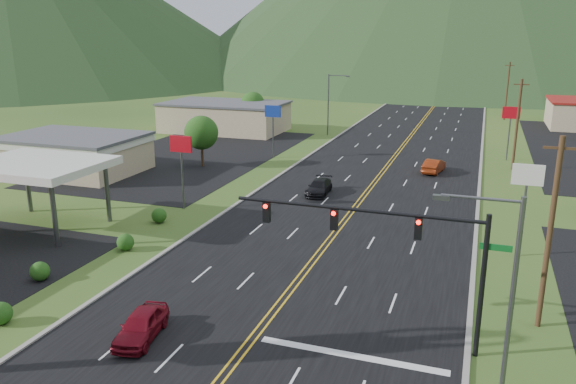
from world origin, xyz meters
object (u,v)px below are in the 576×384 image
(traffic_signal, at_px, (396,240))
(car_red_near, at_px, (141,326))
(car_dark_mid, at_px, (319,188))
(streetlight_east, at_px, (504,293))
(streetlight_west, at_px, (330,100))
(car_red_far, at_px, (434,166))
(gas_canopy, at_px, (36,167))

(traffic_signal, bearing_deg, car_red_near, -161.72)
(car_red_near, bearing_deg, traffic_signal, 8.33)
(car_dark_mid, bearing_deg, streetlight_east, -63.99)
(streetlight_east, height_order, streetlight_west, same)
(traffic_signal, distance_m, streetlight_east, 6.17)
(car_red_far, bearing_deg, gas_canopy, 55.77)
(streetlight_east, bearing_deg, car_red_far, 98.24)
(streetlight_west, height_order, gas_canopy, streetlight_west)
(traffic_signal, xyz_separation_m, car_red_far, (-1.18, 36.52, -4.58))
(car_red_near, bearing_deg, streetlight_east, -10.40)
(car_dark_mid, height_order, car_red_far, car_red_far)
(streetlight_east, bearing_deg, gas_canopy, 160.12)
(gas_canopy, xyz_separation_m, car_red_near, (16.78, -11.87, -4.17))
(traffic_signal, relative_size, car_red_near, 3.16)
(traffic_signal, relative_size, gas_canopy, 1.31)
(traffic_signal, xyz_separation_m, streetlight_east, (4.70, -4.00, -0.15))
(streetlight_west, xyz_separation_m, car_red_near, (6.46, -59.87, -4.47))
(gas_canopy, bearing_deg, car_red_far, 46.24)
(streetlight_west, height_order, car_dark_mid, streetlight_west)
(streetlight_east, bearing_deg, car_dark_mid, 118.59)
(streetlight_east, relative_size, car_red_near, 2.17)
(streetlight_west, distance_m, car_dark_mid, 33.05)
(traffic_signal, xyz_separation_m, gas_canopy, (-28.48, 8.00, -0.46))
(car_red_far, bearing_deg, car_dark_mid, 62.12)
(streetlight_east, xyz_separation_m, car_red_far, (-5.87, 40.51, -4.43))
(streetlight_west, distance_m, car_red_far, 26.23)
(traffic_signal, height_order, streetlight_east, streetlight_east)
(traffic_signal, height_order, car_red_near, traffic_signal)
(car_dark_mid, bearing_deg, car_red_far, 50.01)
(car_red_far, bearing_deg, car_red_near, 84.92)
(gas_canopy, height_order, car_red_near, gas_canopy)
(car_red_far, bearing_deg, streetlight_east, 107.78)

